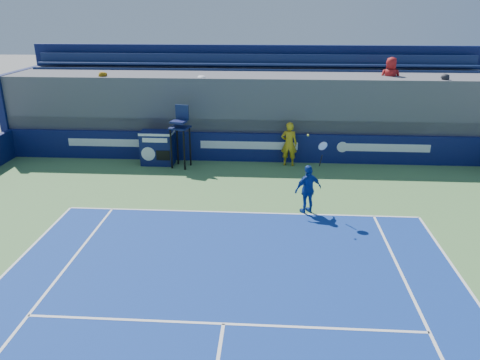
# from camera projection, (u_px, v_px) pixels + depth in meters

# --- Properties ---
(ball_person) EXTENTS (0.70, 0.51, 1.79)m
(ball_person) POSITION_uv_depth(u_px,v_px,m) (289.00, 144.00, 18.71)
(ball_person) COLOR gold
(ball_person) RESTS_ON apron
(back_hoarding) EXTENTS (20.40, 0.21, 1.20)m
(back_hoarding) POSITION_uv_depth(u_px,v_px,m) (249.00, 147.00, 19.32)
(back_hoarding) COLOR #0D144A
(back_hoarding) RESTS_ON ground
(match_clock) EXTENTS (1.33, 0.74, 1.40)m
(match_clock) POSITION_uv_depth(u_px,v_px,m) (157.00, 147.00, 18.89)
(match_clock) COLOR #0E1548
(match_clock) RESTS_ON ground
(umpire_chair) EXTENTS (0.86, 0.86, 2.48)m
(umpire_chair) POSITION_uv_depth(u_px,v_px,m) (180.00, 130.00, 18.32)
(umpire_chair) COLOR black
(umpire_chair) RESTS_ON ground
(tennis_player) EXTENTS (1.02, 0.75, 2.57)m
(tennis_player) POSITION_uv_depth(u_px,v_px,m) (308.00, 189.00, 14.41)
(tennis_player) COLOR #123795
(tennis_player) RESTS_ON apron
(stadium_seating) EXTENTS (21.00, 4.05, 4.40)m
(stadium_seating) POSITION_uv_depth(u_px,v_px,m) (251.00, 108.00, 20.81)
(stadium_seating) COLOR #57575C
(stadium_seating) RESTS_ON ground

